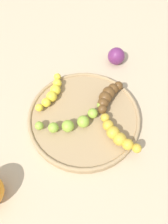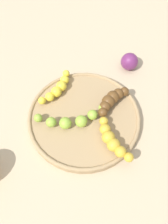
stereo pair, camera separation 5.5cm
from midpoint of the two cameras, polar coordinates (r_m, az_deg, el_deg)
name	(u,v)px [view 1 (the left image)]	position (r m, az deg, el deg)	size (l,w,h in m)	color
ground_plane	(84,119)	(0.58, -2.69, -2.16)	(2.40, 2.40, 0.00)	tan
fruit_bowl	(84,117)	(0.57, -2.74, -1.56)	(0.29, 0.29, 0.02)	#A08259
banana_green	(74,121)	(0.54, -5.62, -2.66)	(0.10, 0.17, 0.03)	#8CAD38
banana_spotted	(117,135)	(0.53, 5.74, -6.16)	(0.10, 0.10, 0.03)	gold
banana_overripe	(108,96)	(0.58, 3.58, 4.03)	(0.10, 0.07, 0.03)	#593819
banana_yellow	(52,93)	(0.60, -10.89, 4.75)	(0.13, 0.06, 0.03)	yellow
plum_purple	(116,56)	(0.69, 6.08, 14.09)	(0.05, 0.05, 0.05)	#662659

